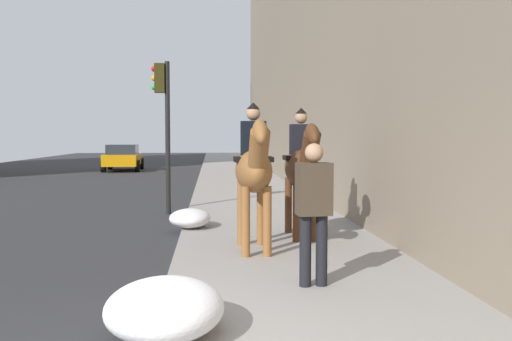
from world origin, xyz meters
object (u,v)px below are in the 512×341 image
object	(u,v)px
mounted_horse_far	(302,166)
pedestrian_greeting	(314,204)
traffic_light_near_curb	(164,112)
mounted_horse_near	(254,169)
car_mid_lane	(123,157)

from	to	relation	value
mounted_horse_far	pedestrian_greeting	xyz separation A→B (m)	(-3.18, 0.37, -0.29)
mounted_horse_far	traffic_light_near_curb	bearing A→B (deg)	-147.16
mounted_horse_near	pedestrian_greeting	bearing A→B (deg)	13.89
mounted_horse_near	mounted_horse_far	xyz separation A→B (m)	(1.12, -0.93, -0.02)
mounted_horse_far	car_mid_lane	size ratio (longest dim) A/B	0.53
mounted_horse_near	car_mid_lane	size ratio (longest dim) A/B	0.54
pedestrian_greeting	car_mid_lane	size ratio (longest dim) A/B	0.40
mounted_horse_near	traffic_light_near_curb	xyz separation A→B (m)	(5.19, 1.80, 1.08)
mounted_horse_far	traffic_light_near_curb	xyz separation A→B (m)	(4.06, 2.73, 1.10)
mounted_horse_near	traffic_light_near_curb	world-z (taller)	traffic_light_near_curb
mounted_horse_near	car_mid_lane	distance (m)	23.42
traffic_light_near_curb	mounted_horse_far	bearing A→B (deg)	-146.16
traffic_light_near_curb	pedestrian_greeting	bearing A→B (deg)	-162.02
car_mid_lane	mounted_horse_far	bearing A→B (deg)	-165.61
mounted_horse_far	mounted_horse_near	bearing A→B (deg)	-40.52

